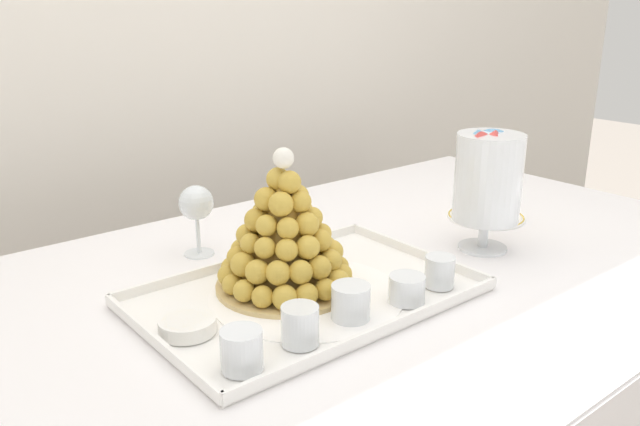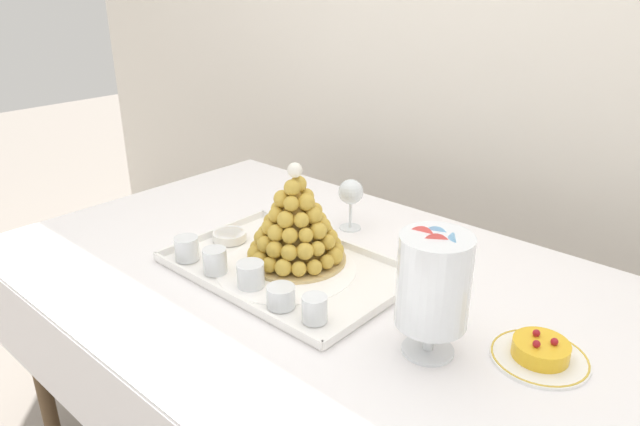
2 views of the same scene
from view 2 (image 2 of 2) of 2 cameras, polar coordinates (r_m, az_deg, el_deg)
name	(u,v)px [view 2 (image 2 of 2)]	position (r m, az deg, el deg)	size (l,w,h in m)	color
backdrop_wall	(531,31)	(1.92, 20.17, 16.57)	(4.80, 0.10, 2.50)	silver
buffet_table	(339,312)	(1.36, 1.95, -9.80)	(1.76, 1.02, 0.75)	brown
serving_tray	(287,269)	(1.39, -3.34, -5.54)	(0.56, 0.37, 0.02)	white
croquembouche	(296,225)	(1.38, -2.41, -1.18)	(0.24, 0.24, 0.25)	tan
dessert_cup_left	(187,249)	(1.45, -13.07, -3.52)	(0.06, 0.06, 0.06)	silver
dessert_cup_mid_left	(215,262)	(1.37, -10.37, -4.77)	(0.06, 0.06, 0.06)	silver
dessert_cup_centre	(251,275)	(1.31, -6.90, -6.16)	(0.06, 0.06, 0.06)	silver
dessert_cup_mid_right	(281,297)	(1.23, -3.89, -8.33)	(0.06, 0.06, 0.05)	silver
dessert_cup_right	(315,310)	(1.17, -0.54, -9.56)	(0.05, 0.05, 0.06)	silver
creme_brulee_ramekin	(230,236)	(1.53, -8.95, -2.23)	(0.09, 0.09, 0.02)	white
macaron_goblet	(433,282)	(1.06, 11.18, -6.72)	(0.14, 0.13, 0.26)	white
fruit_tart_plate	(540,353)	(1.16, 20.99, -12.84)	(0.18, 0.18, 0.05)	white
wine_glass	(351,194)	(1.57, 3.07, 1.94)	(0.07, 0.07, 0.14)	silver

